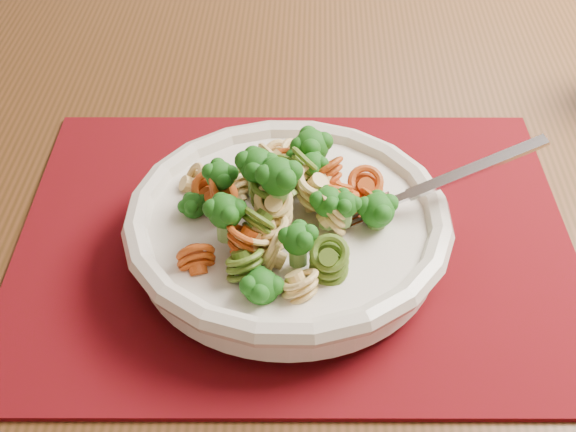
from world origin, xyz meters
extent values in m
cube|color=#522D17|center=(-0.76, -0.56, 0.72)|extent=(1.52, 1.11, 0.04)
cube|color=#580312|center=(-0.80, -0.61, 0.75)|extent=(0.49, 0.40, 0.00)
cylinder|color=beige|center=(-0.81, -0.63, 0.75)|extent=(0.11, 0.11, 0.01)
cylinder|color=beige|center=(-0.81, -0.63, 0.77)|extent=(0.23, 0.23, 0.03)
torus|color=beige|center=(-0.81, -0.63, 0.78)|extent=(0.25, 0.25, 0.02)
camera|label=1|loc=(-0.87, -1.08, 1.18)|focal=50.00mm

